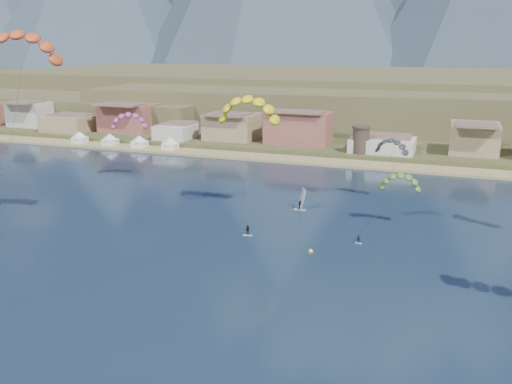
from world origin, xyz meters
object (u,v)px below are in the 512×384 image
kitesurfer_yellow (248,106)px  buoy (311,251)px  kitesurfer_red (20,43)px  kitesurfer_green (400,179)px  watchtower (361,140)px  windsurfer (301,203)px

kitesurfer_yellow → buoy: bearing=-42.8°
kitesurfer_red → buoy: bearing=13.2°
kitesurfer_green → buoy: size_ratio=18.98×
watchtower → kitesurfer_yellow: kitesurfer_yellow is taller
windsurfer → buoy: (8.27, -23.33, -1.40)m
windsurfer → kitesurfer_yellow: bearing=-144.5°
kitesurfer_yellow → kitesurfer_green: kitesurfer_yellow is taller
kitesurfer_red → kitesurfer_yellow: bearing=42.5°
kitesurfer_green → windsurfer: kitesurfer_green is taller
watchtower → windsurfer: (-3.18, -58.39, -4.84)m
watchtower → kitesurfer_red: 106.61m
kitesurfer_red → windsurfer: size_ratio=8.16×
watchtower → kitesurfer_green: bearing=-74.2°
kitesurfer_green → windsurfer: (-20.90, 4.05, -8.12)m
kitesurfer_green → watchtower: bearing=105.8°
kitesurfer_yellow → windsurfer: size_ratio=5.65×
windsurfer → kitesurfer_green: bearing=-11.0°
kitesurfer_green → buoy: bearing=-123.2°
watchtower → buoy: 82.11m
kitesurfer_green → buoy: kitesurfer_green is taller
watchtower → kitesurfer_red: bearing=-114.9°
kitesurfer_red → kitesurfer_green: size_ratio=2.62×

